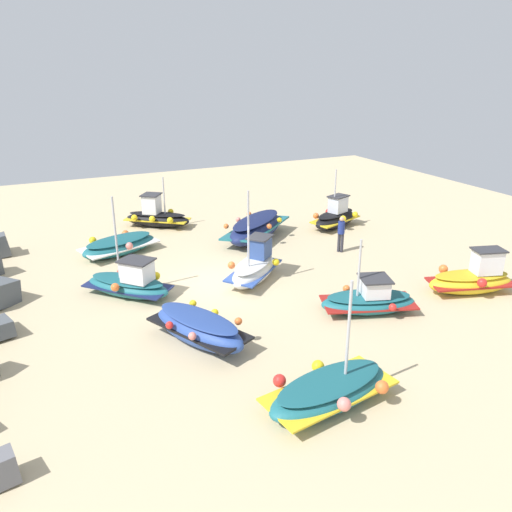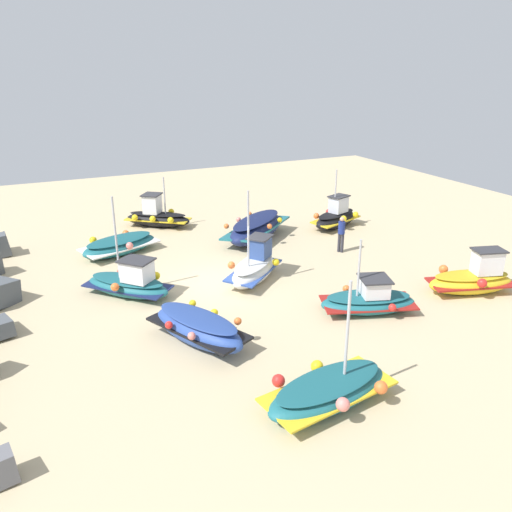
{
  "view_description": "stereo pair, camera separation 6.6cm",
  "coord_description": "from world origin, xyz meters",
  "px_view_note": "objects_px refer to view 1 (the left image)",
  "views": [
    {
      "loc": [
        -18.15,
        6.88,
        8.39
      ],
      "look_at": [
        -0.08,
        -1.65,
        0.9
      ],
      "focal_mm": 36.25,
      "sensor_mm": 36.0,
      "label": 1
    },
    {
      "loc": [
        -18.17,
        6.82,
        8.39
      ],
      "look_at": [
        -0.08,
        -1.65,
        0.9
      ],
      "focal_mm": 36.25,
      "sensor_mm": 36.0,
      "label": 2
    }
  ],
  "objects_px": {
    "fishing_boat_3": "(119,245)",
    "fishing_boat_5": "(255,267)",
    "fishing_boat_7": "(199,328)",
    "fishing_boat_9": "(157,217)",
    "fishing_boat_1": "(473,279)",
    "fishing_boat_0": "(129,283)",
    "fishing_boat_4": "(330,390)",
    "fishing_boat_8": "(336,217)",
    "person_walking": "(341,232)",
    "fishing_boat_2": "(369,300)",
    "fishing_boat_6": "(256,228)"
  },
  "relations": [
    {
      "from": "fishing_boat_3",
      "to": "fishing_boat_5",
      "type": "distance_m",
      "value": 7.03
    },
    {
      "from": "fishing_boat_7",
      "to": "fishing_boat_9",
      "type": "bearing_deg",
      "value": 146.16
    },
    {
      "from": "fishing_boat_1",
      "to": "fishing_boat_7",
      "type": "height_order",
      "value": "fishing_boat_1"
    },
    {
      "from": "fishing_boat_0",
      "to": "fishing_boat_1",
      "type": "xyz_separation_m",
      "value": [
        -5.4,
        -12.08,
        0.06
      ]
    },
    {
      "from": "fishing_boat_4",
      "to": "fishing_boat_9",
      "type": "distance_m",
      "value": 17.25
    },
    {
      "from": "fishing_boat_5",
      "to": "fishing_boat_7",
      "type": "relative_size",
      "value": 1.01
    },
    {
      "from": "fishing_boat_5",
      "to": "fishing_boat_8",
      "type": "bearing_deg",
      "value": -7.76
    },
    {
      "from": "fishing_boat_8",
      "to": "person_walking",
      "type": "relative_size",
      "value": 1.99
    },
    {
      "from": "fishing_boat_2",
      "to": "person_walking",
      "type": "distance_m",
      "value": 6.26
    },
    {
      "from": "fishing_boat_9",
      "to": "fishing_boat_5",
      "type": "bearing_deg",
      "value": 137.59
    },
    {
      "from": "fishing_boat_7",
      "to": "fishing_boat_8",
      "type": "relative_size",
      "value": 1.14
    },
    {
      "from": "fishing_boat_7",
      "to": "fishing_boat_3",
      "type": "bearing_deg",
      "value": 159.19
    },
    {
      "from": "fishing_boat_4",
      "to": "fishing_boat_8",
      "type": "xyz_separation_m",
      "value": [
        12.99,
        -8.77,
        0.18
      ]
    },
    {
      "from": "fishing_boat_1",
      "to": "person_walking",
      "type": "height_order",
      "value": "fishing_boat_1"
    },
    {
      "from": "fishing_boat_4",
      "to": "fishing_boat_7",
      "type": "relative_size",
      "value": 1.02
    },
    {
      "from": "fishing_boat_8",
      "to": "person_walking",
      "type": "distance_m",
      "value": 3.93
    },
    {
      "from": "fishing_boat_3",
      "to": "fishing_boat_4",
      "type": "height_order",
      "value": "fishing_boat_4"
    },
    {
      "from": "fishing_boat_4",
      "to": "fishing_boat_6",
      "type": "height_order",
      "value": "fishing_boat_4"
    },
    {
      "from": "fishing_boat_7",
      "to": "fishing_boat_4",
      "type": "bearing_deg",
      "value": 0.2
    },
    {
      "from": "fishing_boat_0",
      "to": "person_walking",
      "type": "height_order",
      "value": "fishing_boat_0"
    },
    {
      "from": "fishing_boat_8",
      "to": "person_walking",
      "type": "bearing_deg",
      "value": -141.29
    },
    {
      "from": "fishing_boat_0",
      "to": "fishing_boat_2",
      "type": "distance_m",
      "value": 8.99
    },
    {
      "from": "fishing_boat_1",
      "to": "fishing_boat_8",
      "type": "height_order",
      "value": "fishing_boat_8"
    },
    {
      "from": "fishing_boat_2",
      "to": "fishing_boat_3",
      "type": "bearing_deg",
      "value": 144.02
    },
    {
      "from": "fishing_boat_3",
      "to": "fishing_boat_4",
      "type": "bearing_deg",
      "value": -99.34
    },
    {
      "from": "fishing_boat_0",
      "to": "fishing_boat_3",
      "type": "bearing_deg",
      "value": 130.4
    },
    {
      "from": "fishing_boat_0",
      "to": "fishing_boat_4",
      "type": "bearing_deg",
      "value": -22.75
    },
    {
      "from": "fishing_boat_6",
      "to": "fishing_boat_7",
      "type": "distance_m",
      "value": 10.49
    },
    {
      "from": "fishing_boat_0",
      "to": "fishing_boat_5",
      "type": "bearing_deg",
      "value": 39.36
    },
    {
      "from": "fishing_boat_7",
      "to": "fishing_boat_0",
      "type": "bearing_deg",
      "value": 170.24
    },
    {
      "from": "fishing_boat_9",
      "to": "fishing_boat_6",
      "type": "bearing_deg",
      "value": 170.01
    },
    {
      "from": "fishing_boat_0",
      "to": "fishing_boat_3",
      "type": "distance_m",
      "value": 4.84
    },
    {
      "from": "fishing_boat_5",
      "to": "fishing_boat_9",
      "type": "relative_size",
      "value": 1.09
    },
    {
      "from": "person_walking",
      "to": "fishing_boat_7",
      "type": "bearing_deg",
      "value": 177.44
    },
    {
      "from": "fishing_boat_2",
      "to": "fishing_boat_6",
      "type": "xyz_separation_m",
      "value": [
        9.05,
        0.2,
        0.17
      ]
    },
    {
      "from": "fishing_boat_3",
      "to": "fishing_boat_8",
      "type": "bearing_deg",
      "value": -24.23
    },
    {
      "from": "fishing_boat_9",
      "to": "person_walking",
      "type": "distance_m",
      "value": 10.21
    },
    {
      "from": "fishing_boat_1",
      "to": "fishing_boat_6",
      "type": "bearing_deg",
      "value": 133.74
    },
    {
      "from": "fishing_boat_7",
      "to": "fishing_boat_8",
      "type": "xyz_separation_m",
      "value": [
        8.56,
        -10.81,
        0.06
      ]
    },
    {
      "from": "fishing_boat_5",
      "to": "person_walking",
      "type": "relative_size",
      "value": 2.28
    },
    {
      "from": "fishing_boat_7",
      "to": "fishing_boat_9",
      "type": "height_order",
      "value": "fishing_boat_9"
    },
    {
      "from": "fishing_boat_5",
      "to": "fishing_boat_7",
      "type": "distance_m",
      "value": 5.38
    },
    {
      "from": "fishing_boat_1",
      "to": "fishing_boat_9",
      "type": "height_order",
      "value": "fishing_boat_9"
    },
    {
      "from": "fishing_boat_0",
      "to": "fishing_boat_4",
      "type": "distance_m",
      "value": 9.54
    },
    {
      "from": "fishing_boat_4",
      "to": "fishing_boat_6",
      "type": "xyz_separation_m",
      "value": [
        13.0,
        -4.01,
        0.21
      ]
    },
    {
      "from": "fishing_boat_0",
      "to": "fishing_boat_6",
      "type": "xyz_separation_m",
      "value": [
        4.03,
        -7.25,
        0.1
      ]
    },
    {
      "from": "fishing_boat_2",
      "to": "fishing_boat_3",
      "type": "height_order",
      "value": "fishing_boat_2"
    },
    {
      "from": "fishing_boat_9",
      "to": "fishing_boat_4",
      "type": "bearing_deg",
      "value": 126.9
    },
    {
      "from": "fishing_boat_6",
      "to": "fishing_boat_7",
      "type": "bearing_deg",
      "value": -165.99
    },
    {
      "from": "fishing_boat_4",
      "to": "fishing_boat_7",
      "type": "bearing_deg",
      "value": -74.3
    }
  ]
}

